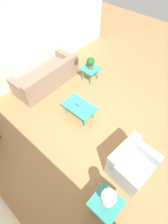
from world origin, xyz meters
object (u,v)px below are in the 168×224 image
Objects in this scene: armchair at (130,164)px; side_table_lamp at (106,204)px; sofa at (47,77)px; side_table_plant at (90,70)px; coffee_table at (79,107)px; table_lamp at (108,199)px; potted_plant at (91,62)px.

side_table_lamp is at bearing -170.54° from armchair.
sofa is 4.08× the size of side_table_plant.
side_table_plant is at bearing -60.45° from coffee_table.
potted_plant is at bearing -45.38° from table_lamp.
sofa is 4.07m from side_table_lamp.
potted_plant is 3.98m from table_lamp.
table_lamp is at bearing 134.62° from potted_plant.
potted_plant is (2.79, -2.83, 0.28)m from side_table_lamp.
sofa is 1.71m from coffee_table.
side_table_lamp is 1.11× the size of table_lamp.
potted_plant is at bearing 139.85° from sofa.
armchair reaches higher than sofa.
side_table_lamp is (-3.68, 1.72, 0.12)m from sofa.
side_table_plant is 3.98m from side_table_lamp.
potted_plant reaches higher than sofa.
side_table_plant is 1.11× the size of table_lamp.
side_table_plant and side_table_lamp have the same top height.
armchair is 1.81× the size of side_table_plant.
potted_plant is (-0.00, 0.00, 0.28)m from side_table_plant.
table_lamp is at bearing 134.62° from side_table_plant.
side_table_plant is at bearing -45.00° from potted_plant.
armchair reaches higher than coffee_table.
armchair is at bearing 77.43° from sofa.
table_lamp is (-0.08, 1.01, 0.47)m from armchair.
coffee_table is at bearing -35.60° from table_lamp.
side_table_lamp is at bearing 63.54° from sofa.
potted_plant is (2.71, -1.82, 0.38)m from armchair.
table_lamp is (-2.00, 1.43, 0.42)m from coffee_table.
sofa reaches higher than coffee_table.
table_lamp is (-3.68, 1.72, 0.49)m from sofa.
armchair is at bearing -85.32° from side_table_lamp.
potted_plant is at bearing -60.45° from coffee_table.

